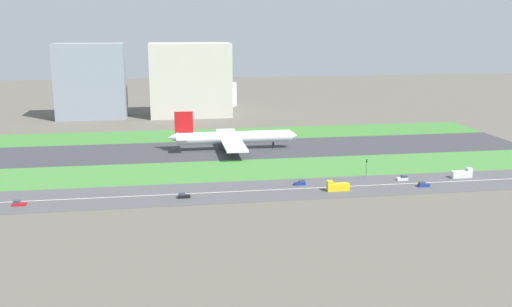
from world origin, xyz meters
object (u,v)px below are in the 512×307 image
at_px(traffic_light, 366,166).
at_px(truck_0, 337,187).
at_px(fuel_tank_centre, 225,94).
at_px(car_2, 19,203).
at_px(airliner, 231,137).
at_px(truck_1, 462,174).
at_px(hangar_building, 190,80).
at_px(car_3, 183,196).
at_px(terminal_building, 91,81).
at_px(car_0, 403,178).
at_px(fuel_tank_west, 187,98).
at_px(car_1, 423,185).
at_px(car_4, 300,183).

bearing_deg(traffic_light, truck_0, -134.81).
xyz_separation_m(traffic_light, fuel_tank_centre, (-35.06, 219.01, 4.40)).
bearing_deg(car_2, traffic_light, -172.22).
distance_m(truck_0, car_2, 113.87).
bearing_deg(airliner, truck_1, -38.09).
distance_m(airliner, hangar_building, 116.38).
bearing_deg(hangar_building, car_3, -93.58).
bearing_deg(terminal_building, traffic_light, -53.47).
height_order(car_0, hangar_building, hangar_building).
height_order(terminal_building, fuel_tank_west, terminal_building).
bearing_deg(car_1, truck_1, -155.05).
relative_size(car_0, traffic_light, 0.61).
bearing_deg(traffic_light, car_3, -166.56).
relative_size(truck_1, car_0, 1.91).
xyz_separation_m(car_4, terminal_building, (-99.16, 182.00, 23.73)).
height_order(truck_1, car_4, truck_1).
bearing_deg(airliner, fuel_tank_centre, 85.08).
relative_size(truck_1, hangar_building, 0.15).
height_order(car_1, hangar_building, hangar_building).
bearing_deg(airliner, terminal_building, 125.11).
bearing_deg(hangar_building, car_0, -67.40).
relative_size(car_4, hangar_building, 0.08).
bearing_deg(car_2, car_3, -180.00).
relative_size(truck_0, car_1, 1.91).
distance_m(truck_0, fuel_tank_centre, 237.73).
bearing_deg(fuel_tank_west, airliner, -84.52).
relative_size(car_3, hangar_building, 0.08).
height_order(car_2, fuel_tank_west, fuel_tank_west).
xyz_separation_m(airliner, terminal_building, (-80.14, 114.00, 18.42)).
xyz_separation_m(car_4, fuel_tank_centre, (-5.33, 227.00, 7.77)).
height_order(truck_0, hangar_building, hangar_building).
relative_size(car_0, car_1, 1.00).
bearing_deg(truck_0, airliner, -68.41).
relative_size(traffic_light, hangar_building, 0.13).
relative_size(truck_0, car_4, 1.91).
bearing_deg(car_2, truck_1, -176.63).
distance_m(car_0, fuel_tank_centre, 232.05).
bearing_deg(fuel_tank_centre, airliner, -94.92).
height_order(car_2, fuel_tank_centre, fuel_tank_centre).
height_order(car_3, car_1, same).
bearing_deg(truck_1, airliner, 141.91).
bearing_deg(fuel_tank_west, fuel_tank_centre, 0.00).
xyz_separation_m(truck_0, terminal_building, (-111.01, 192.00, 22.98)).
relative_size(car_2, car_3, 1.00).
bearing_deg(car_3, car_0, -173.50).
height_order(traffic_light, fuel_tank_west, fuel_tank_west).
relative_size(airliner, car_0, 14.77).
xyz_separation_m(truck_1, hangar_building, (-101.31, 182.00, 22.90)).
bearing_deg(car_3, truck_0, 180.00).
bearing_deg(car_3, airliner, -108.82).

